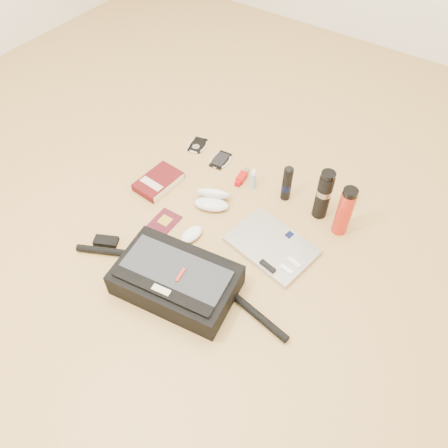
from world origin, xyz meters
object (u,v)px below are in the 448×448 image
Objects in this scene: laptop at (272,246)px; book at (159,182)px; messenger_bag at (176,280)px; thermos_black at (324,194)px; thermos_red at (344,211)px.

laptop is 0.63m from book.
messenger_bag is 3.70× the size of thermos_black.
messenger_bag reaches higher than book.
book is 0.86m from thermos_red.
laptop is 1.52× the size of thermos_black.
thermos_red is (0.39, 0.63, 0.06)m from messenger_bag.
thermos_red reaches higher than laptop.
thermos_black reaches higher than book.
thermos_black is (0.71, 0.27, 0.11)m from book.
laptop is (0.20, 0.38, -0.05)m from messenger_bag.
thermos_black reaches higher than messenger_bag.
messenger_bag is at bearing -39.14° from book.
thermos_red is at bearing 19.55° from book.
messenger_bag is 2.44× the size of laptop.
messenger_bag is at bearing -122.16° from thermos_red.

